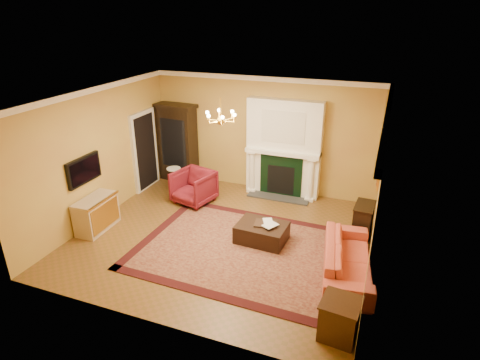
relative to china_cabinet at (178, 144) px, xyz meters
The scene contains 26 objects.
floor 3.61m from the china_cabinet, 46.05° to the right, with size 6.00×5.50×0.02m, color brown.
ceiling 3.98m from the china_cabinet, 46.05° to the right, with size 6.00×5.50×0.02m, color white.
wall_back 2.46m from the china_cabinet, ahead, with size 6.00×0.02×3.00m, color gold.
wall_front 5.79m from the china_cabinet, 65.43° to the right, with size 6.00×0.02×3.00m, color gold.
wall_left 2.61m from the china_cabinet, 103.77° to the right, with size 0.02×5.50×3.00m, color gold.
wall_right 5.97m from the china_cabinet, 24.71° to the right, with size 0.02×5.50×3.00m, color gold.
fireplace 3.01m from the china_cabinet, ahead, with size 1.90×0.70×2.50m.
crown_molding 3.43m from the china_cabinet, 32.58° to the right, with size 6.00×5.50×0.12m.
doorway 0.97m from the china_cabinet, 125.06° to the right, with size 0.08×1.05×2.10m.
tv_panel 3.15m from the china_cabinet, 100.02° to the right, with size 0.09×0.95×0.58m.
gilt_mirror 5.51m from the china_cabinet, 11.48° to the right, with size 0.06×0.76×1.05m.
chandelier 3.80m from the china_cabinet, 46.05° to the right, with size 0.63×0.55×0.53m.
oriental_rug 4.26m from the china_cabinet, 43.32° to the right, with size 4.25×3.19×0.02m, color #41100E.
china_cabinet is the anchor object (origin of this frame).
wingback_armchair 1.72m from the china_cabinet, 48.57° to the right, with size 0.89×0.83×0.91m, color maroon.
pedestal_table 1.07m from the china_cabinet, 70.29° to the right, with size 0.37×0.37×0.66m.
commode 3.25m from the china_cabinet, 95.96° to the right, with size 0.47×1.00×0.75m, color #C0AC8D.
coral_sofa 5.85m from the china_cabinet, 29.80° to the right, with size 2.13×0.62×0.83m, color #C55A3E.
end_table 6.86m from the china_cabinet, 41.35° to the right, with size 0.52×0.52×0.60m, color #321D0D.
console_table 5.41m from the china_cabinet, 15.02° to the right, with size 0.36×0.63×0.71m, color black.
leather_ottoman 4.09m from the china_cabinet, 36.23° to the right, with size 1.02×0.74×0.38m, color black.
ottoman_tray 4.09m from the china_cabinet, 35.27° to the right, with size 0.45×0.35×0.03m, color black.
book_a 4.01m from the china_cabinet, 35.45° to the right, with size 0.20×0.02×0.26m, color gray.
book_b 4.10m from the china_cabinet, 35.29° to the right, with size 0.22×0.02×0.31m, color gray.
topiary_left 2.47m from the china_cabinet, ahead, with size 0.15×0.15×0.41m.
topiary_right 3.59m from the china_cabinet, ahead, with size 0.16×0.16×0.42m.
Camera 1 is at (2.98, -6.84, 4.52)m, focal length 30.00 mm.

